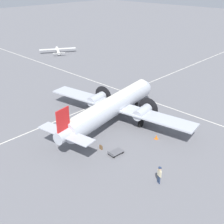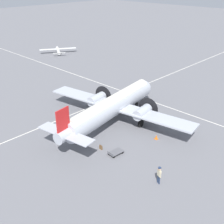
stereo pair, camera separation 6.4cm
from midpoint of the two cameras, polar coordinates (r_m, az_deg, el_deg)
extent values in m
plane|color=slate|center=(38.78, 0.05, -2.18)|extent=(300.00, 300.00, 0.00)
cube|color=silver|center=(45.51, 8.52, 2.00)|extent=(120.00, 0.16, 0.01)
cube|color=silver|center=(42.69, -5.73, 0.48)|extent=(0.16, 120.00, 0.01)
cylinder|color=#ADB2BC|center=(37.72, 0.05, 0.98)|extent=(5.21, 17.34, 2.53)
cylinder|color=silver|center=(37.43, 0.05, 1.95)|extent=(4.32, 16.40, 1.77)
sphere|color=#ADB2BC|center=(44.46, 6.41, 4.84)|extent=(2.40, 2.40, 2.40)
cylinder|color=#ADB2BC|center=(31.81, -8.85, -4.23)|extent=(1.90, 3.53, 1.39)
cube|color=red|center=(30.57, -9.88, -1.84)|extent=(0.44, 1.88, 2.91)
cube|color=#ADB2BC|center=(31.49, -9.39, -4.34)|extent=(7.34, 2.78, 0.10)
cube|color=#ADB2BC|center=(38.79, 1.11, 1.21)|extent=(22.56, 6.22, 0.20)
cylinder|color=#ADB2BC|center=(41.04, -3.08, 2.66)|extent=(1.84, 3.11, 1.39)
cylinder|color=black|center=(42.22, -1.74, 3.38)|extent=(2.89, 0.50, 2.92)
sphere|color=black|center=(42.33, -1.62, 3.44)|extent=(0.49, 0.49, 0.49)
cylinder|color=#ADB2BC|center=(37.24, 6.23, -0.03)|extent=(1.84, 3.11, 1.39)
cylinder|color=black|center=(38.54, 7.40, 0.83)|extent=(2.89, 0.50, 2.92)
sphere|color=black|center=(38.65, 7.51, 0.91)|extent=(0.49, 0.49, 0.49)
cylinder|color=#4C4C51|center=(41.26, -3.30, 1.20)|extent=(0.18, 0.18, 0.96)
cylinder|color=black|center=(41.46, -3.28, 0.60)|extent=(0.47, 1.13, 1.10)
cylinder|color=#4C4C51|center=(37.48, 5.93, -1.62)|extent=(0.18, 0.18, 0.96)
cylinder|color=black|center=(37.71, 5.90, -2.27)|extent=(0.47, 1.13, 1.10)
cylinder|color=#4C4C51|center=(43.54, 5.10, 2.18)|extent=(0.14, 0.14, 0.88)
cylinder|color=black|center=(43.72, 5.08, 1.65)|extent=(0.29, 0.72, 0.70)
cylinder|color=navy|center=(28.58, 9.38, -13.22)|extent=(0.13, 0.13, 0.90)
cylinder|color=navy|center=(28.41, 9.67, -13.52)|extent=(0.13, 0.13, 0.90)
cube|color=beige|center=(28.00, 9.64, -12.12)|extent=(0.48, 0.36, 0.68)
sphere|color=tan|center=(27.71, 9.72, -11.33)|extent=(0.30, 0.30, 0.30)
cylinder|color=beige|center=(28.20, 9.34, -11.88)|extent=(0.11, 0.11, 0.64)
cylinder|color=beige|center=(27.85, 9.94, -12.48)|extent=(0.11, 0.11, 0.64)
cube|color=maroon|center=(28.00, 9.85, -11.93)|extent=(0.06, 0.03, 0.43)
cylinder|color=navy|center=(27.63, 9.74, -11.12)|extent=(0.41, 0.41, 0.08)
cube|color=brown|center=(33.03, -2.23, -7.19)|extent=(0.45, 0.12, 0.53)
cube|color=#4A3520|center=(32.87, -2.24, -6.76)|extent=(0.16, 0.09, 0.02)
cube|color=#56565B|center=(32.17, 0.84, -8.12)|extent=(1.19, 1.82, 0.04)
cube|color=#56565B|center=(31.57, -0.30, -8.32)|extent=(1.04, 0.13, 0.04)
cylinder|color=#56565B|center=(31.94, -0.88, -8.11)|extent=(0.04, 0.04, 0.22)
cylinder|color=#56565B|center=(31.33, 0.30, -8.87)|extent=(0.04, 0.04, 0.22)
cylinder|color=black|center=(32.88, 1.22, -7.62)|extent=(0.08, 0.28, 0.28)
cylinder|color=black|center=(32.37, 2.22, -8.23)|extent=(0.08, 0.28, 0.28)
cylinder|color=black|center=(32.16, -0.54, -8.48)|extent=(0.08, 0.28, 0.28)
cylinder|color=black|center=(31.64, 0.45, -9.12)|extent=(0.08, 0.28, 0.28)
cylinder|color=white|center=(75.49, -10.86, 12.17)|extent=(5.72, 3.86, 0.76)
sphere|color=black|center=(78.64, -11.07, 12.71)|extent=(0.68, 0.68, 0.68)
cube|color=white|center=(75.75, -10.90, 12.48)|extent=(5.65, 8.48, 0.08)
cube|color=white|center=(72.40, -10.68, 12.09)|extent=(0.50, 0.34, 0.99)
cube|color=white|center=(72.52, -10.65, 11.71)|extent=(1.99, 2.85, 0.04)
cylinder|color=black|center=(77.77, -10.97, 12.12)|extent=(0.28, 0.21, 0.28)
cylinder|color=#4C4C51|center=(77.75, -10.98, 12.20)|extent=(0.06, 0.06, 0.21)
cylinder|color=black|center=(75.25, -11.33, 11.62)|extent=(0.28, 0.21, 0.28)
cylinder|color=#4C4C51|center=(75.23, -11.34, 11.70)|extent=(0.06, 0.06, 0.21)
cylinder|color=black|center=(75.35, -10.26, 11.73)|extent=(0.28, 0.21, 0.28)
cylinder|color=#4C4C51|center=(75.32, -10.27, 11.81)|extent=(0.06, 0.06, 0.21)
cube|color=orange|center=(35.53, 9.02, -5.39)|extent=(0.42, 0.42, 0.03)
cone|color=orange|center=(35.40, 9.05, -5.03)|extent=(0.35, 0.35, 0.55)
camera|label=1|loc=(0.03, -89.95, 0.02)|focal=45.00mm
camera|label=2|loc=(0.03, 90.05, -0.02)|focal=45.00mm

